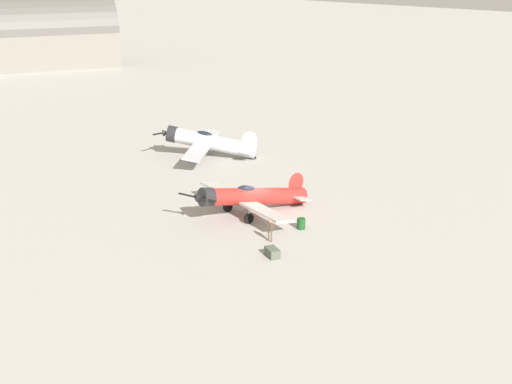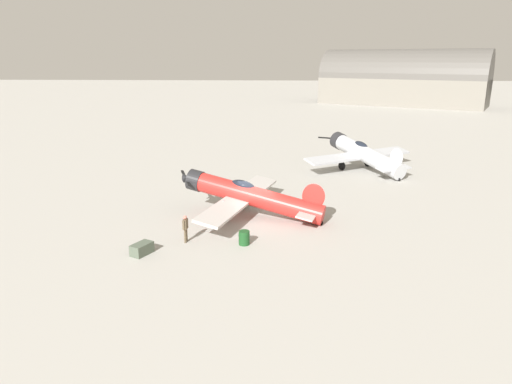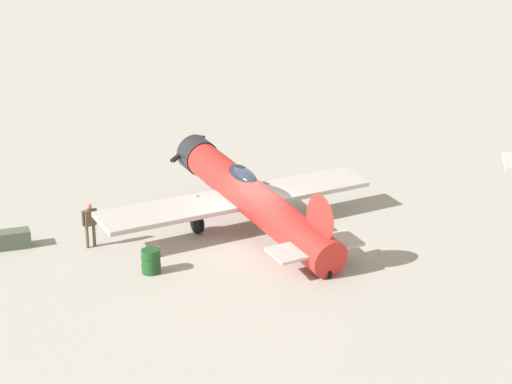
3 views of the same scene
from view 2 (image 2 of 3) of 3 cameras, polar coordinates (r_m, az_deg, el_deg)
name	(u,v)px [view 2 (image 2 of 3)]	position (r m, az deg, el deg)	size (l,w,h in m)	color
ground_plane	(256,217)	(31.77, 0.00, -3.12)	(400.00, 400.00, 0.00)	#A8A59E
airplane_foreground	(249,196)	(31.47, -0.87, -0.44)	(11.28, 10.43, 3.03)	red
airplane_mid_apron	(363,154)	(45.86, 13.02, 4.61)	(9.18, 11.03, 3.22)	#B7BABF
ground_crew_mechanic	(185,226)	(27.60, -8.66, -4.16)	(0.64, 0.26, 1.64)	brown
equipment_crate	(142,249)	(26.64, -13.83, -6.79)	(1.43, 1.21, 0.63)	#4C5647
fuel_drum	(244,238)	(27.13, -1.46, -5.64)	(0.67, 0.67, 0.83)	#19471E
distant_hangar	(402,83)	(114.39, 17.53, 12.68)	(28.18, 38.05, 12.85)	slate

